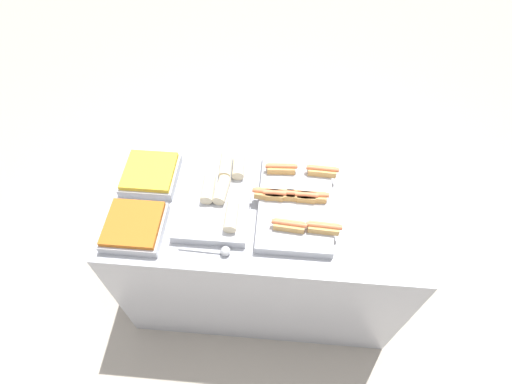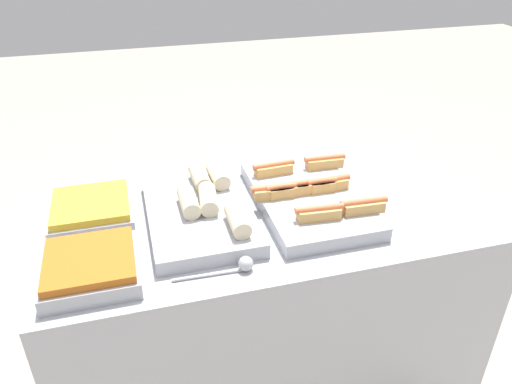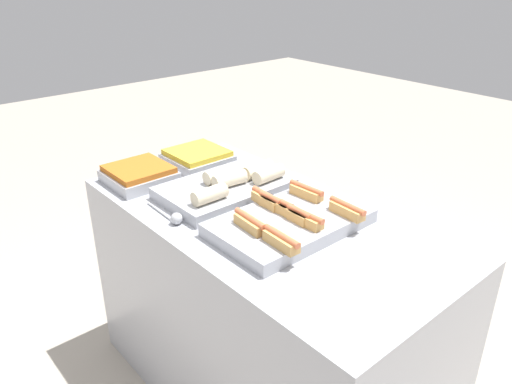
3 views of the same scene
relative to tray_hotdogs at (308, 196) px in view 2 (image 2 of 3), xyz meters
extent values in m
cube|color=#A8AAB2|center=(-0.15, 0.00, -0.49)|extent=(1.50, 0.76, 0.91)
cube|color=#A8AAB2|center=(0.00, 0.00, -0.01)|extent=(0.34, 0.56, 0.05)
cube|color=tan|center=(-0.08, 0.16, 0.03)|extent=(0.14, 0.05, 0.04)
cylinder|color=#D66B42|center=(-0.08, 0.16, 0.05)|extent=(0.16, 0.03, 0.02)
cube|color=tan|center=(0.12, 0.16, 0.03)|extent=(0.14, 0.05, 0.04)
cylinder|color=#D66B42|center=(0.12, 0.16, 0.05)|extent=(0.16, 0.03, 0.02)
cube|color=tan|center=(0.07, 0.00, 0.03)|extent=(0.14, 0.05, 0.04)
cylinder|color=#D66B42|center=(0.07, 0.00, 0.05)|extent=(0.16, 0.03, 0.02)
cube|color=tan|center=(-0.13, 0.00, 0.03)|extent=(0.14, 0.05, 0.04)
cylinder|color=#D66B42|center=(-0.13, 0.00, 0.05)|extent=(0.16, 0.03, 0.02)
cube|color=tan|center=(-0.08, 0.00, 0.03)|extent=(0.14, 0.05, 0.04)
cylinder|color=#D66B42|center=(-0.08, 0.00, 0.05)|extent=(0.16, 0.03, 0.02)
cube|color=tan|center=(0.02, 0.00, 0.03)|extent=(0.14, 0.05, 0.04)
cylinder|color=#D66B42|center=(0.02, 0.00, 0.05)|extent=(0.16, 0.03, 0.02)
cube|color=tan|center=(0.12, -0.16, 0.03)|extent=(0.14, 0.05, 0.04)
cylinder|color=#D66B42|center=(0.12, -0.16, 0.05)|extent=(0.16, 0.03, 0.02)
cube|color=tan|center=(-0.03, -0.16, 0.03)|extent=(0.14, 0.05, 0.04)
cylinder|color=#D66B42|center=(-0.03, -0.16, 0.05)|extent=(0.16, 0.03, 0.02)
cube|color=#A8AAB2|center=(-0.38, 0.00, -0.01)|extent=(0.33, 0.52, 0.05)
cylinder|color=beige|center=(-0.35, 0.00, 0.04)|extent=(0.07, 0.14, 0.06)
cylinder|color=beige|center=(-0.41, 0.00, 0.04)|extent=(0.06, 0.14, 0.06)
cylinder|color=beige|center=(-0.29, -0.14, 0.04)|extent=(0.06, 0.14, 0.06)
cylinder|color=beige|center=(-0.35, 0.15, 0.04)|extent=(0.06, 0.14, 0.06)
cylinder|color=beige|center=(-0.29, 0.15, 0.04)|extent=(0.06, 0.14, 0.06)
cube|color=#A8AAB2|center=(-0.72, -0.20, -0.01)|extent=(0.26, 0.26, 0.05)
cube|color=#B7601E|center=(-0.72, -0.20, 0.03)|extent=(0.24, 0.24, 0.02)
cube|color=#A8AAB2|center=(-0.72, 0.10, -0.01)|extent=(0.26, 0.26, 0.05)
cube|color=gold|center=(-0.72, 0.10, 0.03)|extent=(0.24, 0.24, 0.02)
cylinder|color=#B2B5BA|center=(-0.40, -0.29, -0.03)|extent=(0.21, 0.02, 0.01)
sphere|color=#B2B5BA|center=(-0.30, -0.29, -0.01)|extent=(0.04, 0.04, 0.04)
cylinder|color=#B2B5BA|center=(-0.40, 0.29, -0.03)|extent=(0.22, 0.03, 0.01)
sphere|color=#B2B5BA|center=(-0.29, 0.29, -0.01)|extent=(0.04, 0.04, 0.04)
camera|label=1|loc=(-0.10, -1.10, 1.54)|focal=28.00mm
camera|label=2|loc=(-0.57, -1.38, 0.88)|focal=35.00mm
camera|label=3|loc=(1.10, -1.11, 0.85)|focal=35.00mm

